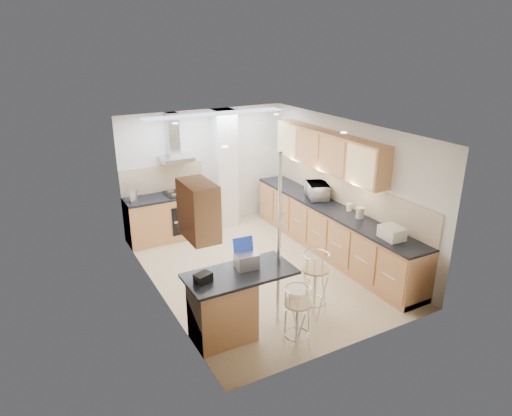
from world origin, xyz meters
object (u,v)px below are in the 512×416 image
laptop (247,261)px  bar_stool_near (297,318)px  bar_stool_end (315,285)px  bread_bin (392,233)px  microwave (318,191)px

laptop → bar_stool_near: size_ratio=0.33×
bar_stool_end → bread_bin: bearing=-47.1°
microwave → bar_stool_near: microwave is taller
bar_stool_near → bar_stool_end: bar_stool_end is taller
laptop → bar_stool_end: size_ratio=0.30×
microwave → bar_stool_end: bearing=165.1°
bar_stool_end → bar_stool_near: bearing=171.5°
microwave → laptop: (-2.53, -1.90, -0.03)m
bar_stool_end → bread_bin: bread_bin is taller
bar_stool_near → bread_bin: bread_bin is taller
laptop → bread_bin: size_ratio=0.81×
microwave → bread_bin: size_ratio=1.50×
bar_stool_end → laptop: bearing=120.9°
bar_stool_near → microwave: bearing=31.0°
laptop → bread_bin: bearing=0.1°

